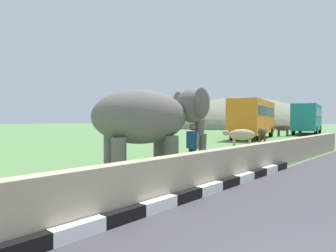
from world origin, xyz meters
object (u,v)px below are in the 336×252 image
object	(u,v)px
cow_mid	(241,135)
elephant	(152,118)
person_handler	(193,145)
cow_far	(283,128)
bus_orange	(253,116)
cow_near	(262,132)
bus_teal	(307,117)

from	to	relation	value
cow_mid	elephant	bearing A→B (deg)	-169.91
person_handler	cow_far	bearing A→B (deg)	13.44
person_handler	bus_orange	size ratio (longest dim) A/B	0.17
cow_mid	person_handler	bearing A→B (deg)	-163.93
elephant	cow_mid	xyz separation A→B (m)	(9.05, 1.61, -0.98)
cow_mid	cow_far	size ratio (longest dim) A/B	1.04
person_handler	cow_near	xyz separation A→B (m)	(12.35, 2.99, -0.06)
cow_near	cow_far	size ratio (longest dim) A/B	1.11
bus_teal	cow_mid	size ratio (longest dim) A/B	5.44
person_handler	cow_far	world-z (taller)	person_handler
bus_orange	cow_far	bearing A→B (deg)	-8.63
bus_orange	cow_far	world-z (taller)	bus_orange
elephant	cow_near	world-z (taller)	elephant
cow_near	cow_far	distance (m)	11.10
person_handler	bus_orange	world-z (taller)	bus_orange
person_handler	cow_far	size ratio (longest dim) A/B	0.96
elephant	cow_near	distance (m)	13.96
cow_near	cow_far	xyz separation A→B (m)	(10.80, 2.54, 0.00)
cow_far	cow_near	bearing A→B (deg)	-166.76
bus_orange	cow_mid	bearing A→B (deg)	-158.03
cow_near	cow_far	bearing A→B (deg)	13.24
bus_orange	bus_teal	distance (m)	11.95
cow_far	elephant	bearing A→B (deg)	-168.63
person_handler	cow_far	xyz separation A→B (m)	(23.16, 5.53, -0.06)
elephant	bus_teal	distance (m)	31.45
bus_teal	cow_mid	bearing A→B (deg)	-172.76
bus_orange	cow_mid	distance (m)	11.07
elephant	person_handler	size ratio (longest dim) A/B	2.44
elephant	cow_mid	world-z (taller)	elephant
person_handler	cow_far	distance (m)	23.81
elephant	person_handler	world-z (taller)	elephant
cow_mid	cow_far	world-z (taller)	same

